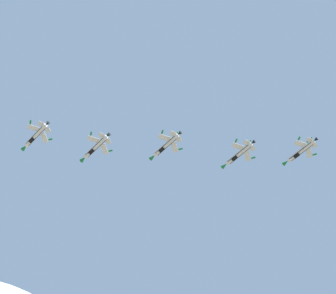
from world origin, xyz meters
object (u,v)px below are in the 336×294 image
object	(u,v)px
fighter_jet_left_wing	(95,147)
fighter_jet_right_outer	(300,151)
fighter_jet_lead	(35,136)
fighter_jet_right_wing	(166,146)
fighter_jet_left_outer	(238,154)

from	to	relation	value
fighter_jet_left_wing	fighter_jet_right_outer	world-z (taller)	fighter_jet_right_outer
fighter_jet_lead	fighter_jet_left_wing	size ratio (longest dim) A/B	1.00
fighter_jet_lead	fighter_jet_right_wing	xyz separation A→B (m)	(47.68, -6.43, -2.58)
fighter_jet_lead	fighter_jet_right_wing	distance (m)	48.18
fighter_jet_right_wing	fighter_jet_right_outer	size ratio (longest dim) A/B	1.00
fighter_jet_lead	fighter_jet_left_wing	distance (m)	22.99
fighter_jet_right_outer	fighter_jet_lead	bearing A→B (deg)	139.13
fighter_jet_left_wing	fighter_jet_left_outer	bearing A→B (deg)	-40.86
fighter_jet_left_wing	fighter_jet_left_outer	xyz separation A→B (m)	(52.18, -6.46, 0.98)
fighter_jet_right_outer	fighter_jet_left_wing	bearing A→B (deg)	138.36
fighter_jet_right_wing	fighter_jet_left_outer	distance (m)	27.11
fighter_jet_right_wing	fighter_jet_right_outer	bearing A→B (deg)	-40.29
fighter_jet_right_wing	fighter_jet_lead	bearing A→B (deg)	138.51
fighter_jet_right_wing	fighter_jet_left_outer	world-z (taller)	fighter_jet_right_wing
fighter_jet_left_outer	fighter_jet_right_outer	world-z (taller)	fighter_jet_right_outer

